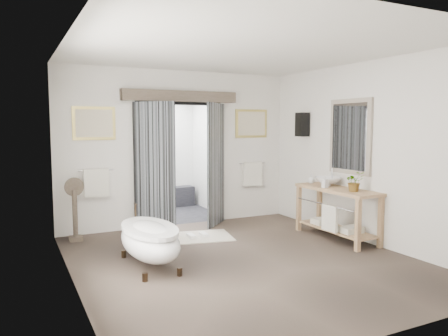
% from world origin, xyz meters
% --- Properties ---
extents(ground_plane, '(5.00, 5.00, 0.00)m').
position_xyz_m(ground_plane, '(0.00, 0.00, 0.00)').
color(ground_plane, brown).
extents(room_shell, '(4.52, 5.02, 2.91)m').
position_xyz_m(room_shell, '(-0.04, -0.12, 1.86)').
color(room_shell, silver).
rests_on(room_shell, ground_plane).
extents(shower_room, '(2.22, 2.01, 2.51)m').
position_xyz_m(shower_room, '(0.00, 3.99, 0.91)').
color(shower_room, black).
rests_on(shower_room, ground_plane).
extents(back_wall_dressing, '(3.82, 0.69, 2.52)m').
position_xyz_m(back_wall_dressing, '(0.00, 2.32, 1.56)').
color(back_wall_dressing, black).
rests_on(back_wall_dressing, ground_plane).
extents(clawfoot_tub, '(0.68, 1.52, 0.74)m').
position_xyz_m(clawfoot_tub, '(-1.24, 0.34, 0.36)').
color(clawfoot_tub, black).
rests_on(clawfoot_tub, ground_plane).
extents(vanity, '(0.57, 1.60, 0.85)m').
position_xyz_m(vanity, '(1.95, 0.34, 0.51)').
color(vanity, tan).
rests_on(vanity, ground_plane).
extents(pedestal_mirror, '(0.31, 0.20, 1.04)m').
position_xyz_m(pedestal_mirror, '(-1.95, 2.15, 0.45)').
color(pedestal_mirror, brown).
rests_on(pedestal_mirror, ground_plane).
extents(rug, '(1.33, 1.02, 0.01)m').
position_xyz_m(rug, '(-0.11, 1.45, 0.01)').
color(rug, beige).
rests_on(rug, ground_plane).
extents(slippers, '(0.34, 0.25, 0.05)m').
position_xyz_m(slippers, '(-0.08, 1.45, 0.04)').
color(slippers, white).
rests_on(slippers, rug).
extents(basin, '(0.46, 0.46, 0.15)m').
position_xyz_m(basin, '(2.01, 0.63, 0.93)').
color(basin, white).
rests_on(basin, vanity).
extents(plant, '(0.34, 0.32, 0.32)m').
position_xyz_m(plant, '(1.95, -0.06, 1.01)').
color(plant, gray).
rests_on(plant, vanity).
extents(soap_bottle_a, '(0.09, 0.09, 0.19)m').
position_xyz_m(soap_bottle_a, '(1.83, 0.49, 0.94)').
color(soap_bottle_a, gray).
rests_on(soap_bottle_a, vanity).
extents(soap_bottle_b, '(0.16, 0.16, 0.16)m').
position_xyz_m(soap_bottle_b, '(1.96, 1.03, 0.93)').
color(soap_bottle_b, gray).
rests_on(soap_bottle_b, vanity).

